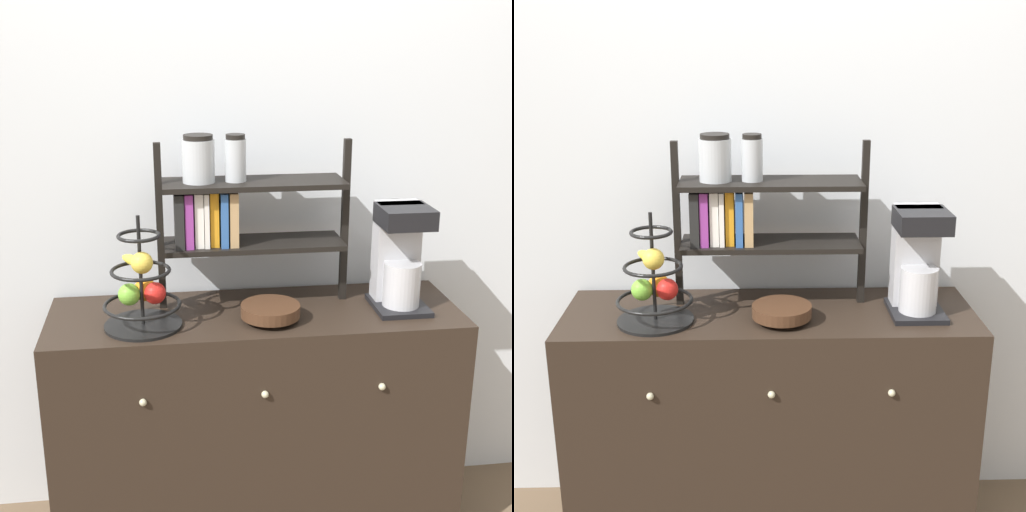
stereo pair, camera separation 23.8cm
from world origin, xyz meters
TOP-DOWN VIEW (x-y plane):
  - wall_back at (0.00, 0.50)m, footprint 7.00×0.05m
  - sideboard at (0.00, 0.23)m, footprint 1.41×0.47m
  - coffee_maker at (0.50, 0.22)m, footprint 0.18×0.21m
  - fruit_stand at (-0.38, 0.16)m, footprint 0.25×0.25m
  - wooden_bowl at (0.04, 0.14)m, footprint 0.20×0.20m
  - shelf_hutch at (-0.09, 0.31)m, footprint 0.66×0.20m

SIDE VIEW (x-z plane):
  - sideboard at x=0.00m, z-range 0.00..0.87m
  - wooden_bowl at x=0.04m, z-range 0.87..0.93m
  - fruit_stand at x=-0.38m, z-range 0.81..1.18m
  - coffee_maker at x=0.50m, z-range 0.87..1.23m
  - shelf_hutch at x=-0.09m, z-range 0.93..1.53m
  - wall_back at x=0.00m, z-range 0.00..2.60m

